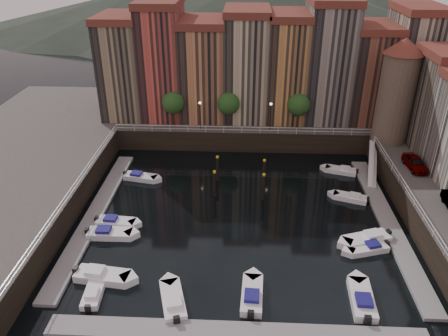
# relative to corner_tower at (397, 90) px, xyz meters

# --- Properties ---
(ground) EXTENTS (200.00, 200.00, 0.00)m
(ground) POSITION_rel_corner_tower_xyz_m (-20.00, -14.50, -10.19)
(ground) COLOR black
(ground) RESTS_ON ground
(quay_far) EXTENTS (80.00, 20.00, 3.00)m
(quay_far) POSITION_rel_corner_tower_xyz_m (-20.00, 11.50, -8.69)
(quay_far) COLOR black
(quay_far) RESTS_ON ground
(dock_left) EXTENTS (2.00, 28.00, 0.35)m
(dock_left) POSITION_rel_corner_tower_xyz_m (-36.20, -15.50, -10.02)
(dock_left) COLOR gray
(dock_left) RESTS_ON ground
(dock_right) EXTENTS (2.00, 28.00, 0.35)m
(dock_right) POSITION_rel_corner_tower_xyz_m (-3.80, -15.50, -10.02)
(dock_right) COLOR gray
(dock_right) RESTS_ON ground
(dock_near) EXTENTS (30.00, 2.00, 0.35)m
(dock_near) POSITION_rel_corner_tower_xyz_m (-20.00, -31.50, -10.02)
(dock_near) COLOR gray
(dock_near) RESTS_ON ground
(mountains) EXTENTS (145.00, 100.00, 18.00)m
(mountains) POSITION_rel_corner_tower_xyz_m (-18.28, 95.50, -2.28)
(mountains) COLOR #2D382D
(mountains) RESTS_ON ground
(far_terrace) EXTENTS (48.70, 10.30, 17.50)m
(far_terrace) POSITION_rel_corner_tower_xyz_m (-16.69, 9.00, 0.76)
(far_terrace) COLOR #8C7859
(far_terrace) RESTS_ON quay_far
(corner_tower) EXTENTS (5.20, 5.20, 13.80)m
(corner_tower) POSITION_rel_corner_tower_xyz_m (0.00, 0.00, 0.00)
(corner_tower) COLOR #6B5B4C
(corner_tower) RESTS_ON quay_right
(promenade_trees) EXTENTS (21.20, 3.20, 5.20)m
(promenade_trees) POSITION_rel_corner_tower_xyz_m (-21.33, 3.70, -3.61)
(promenade_trees) COLOR black
(promenade_trees) RESTS_ON quay_far
(street_lamps) EXTENTS (10.36, 0.36, 4.18)m
(street_lamps) POSITION_rel_corner_tower_xyz_m (-21.00, 2.70, -4.30)
(street_lamps) COLOR black
(street_lamps) RESTS_ON quay_far
(railings) EXTENTS (36.08, 34.04, 0.52)m
(railings) POSITION_rel_corner_tower_xyz_m (-20.00, -9.62, -6.41)
(railings) COLOR white
(railings) RESTS_ON ground
(gangway) EXTENTS (2.78, 8.32, 3.73)m
(gangway) POSITION_rel_corner_tower_xyz_m (-2.90, -4.50, -8.28)
(gangway) COLOR white
(gangway) RESTS_ON ground
(mooring_pilings) EXTENTS (6.30, 4.70, 3.78)m
(mooring_pilings) POSITION_rel_corner_tower_xyz_m (-20.10, -9.24, -8.54)
(mooring_pilings) COLOR black
(mooring_pilings) RESTS_ON ground
(boat_left_0) EXTENTS (5.37, 2.51, 1.21)m
(boat_left_0) POSITION_rel_corner_tower_xyz_m (-32.39, -25.83, -9.79)
(boat_left_0) COLOR white
(boat_left_0) RESTS_ON ground
(boat_left_1) EXTENTS (4.86, 1.77, 1.12)m
(boat_left_1) POSITION_rel_corner_tower_xyz_m (-33.52, -19.44, -9.82)
(boat_left_1) COLOR white
(boat_left_1) RESTS_ON ground
(boat_left_2) EXTENTS (4.53, 1.99, 1.02)m
(boat_left_2) POSITION_rel_corner_tower_xyz_m (-33.45, -17.32, -9.85)
(boat_left_2) COLOR white
(boat_left_2) RESTS_ON ground
(boat_left_4) EXTENTS (4.59, 2.42, 1.03)m
(boat_left_4) POSITION_rel_corner_tower_xyz_m (-32.96, -7.21, -9.85)
(boat_left_4) COLOR white
(boat_left_4) RESTS_ON ground
(boat_right_1) EXTENTS (4.43, 2.67, 0.99)m
(boat_right_1) POSITION_rel_corner_tower_xyz_m (-7.13, -20.57, -9.86)
(boat_right_1) COLOR white
(boat_right_1) RESTS_ON ground
(boat_right_2) EXTENTS (5.27, 3.38, 1.19)m
(boat_right_2) POSITION_rel_corner_tower_xyz_m (-6.87, -19.14, -9.79)
(boat_right_2) COLOR white
(boat_right_2) RESTS_ON ground
(boat_right_3) EXTENTS (4.21, 2.70, 0.95)m
(boat_right_3) POSITION_rel_corner_tower_xyz_m (-6.84, -10.96, -9.87)
(boat_right_3) COLOR white
(boat_right_3) RESTS_ON ground
(boat_right_4) EXTENTS (4.33, 2.61, 0.97)m
(boat_right_4) POSITION_rel_corner_tower_xyz_m (-6.66, -4.12, -9.87)
(boat_right_4) COLOR white
(boat_right_4) RESTS_ON ground
(boat_near_0) EXTENTS (1.75, 4.16, 0.94)m
(boat_near_0) POSITION_rel_corner_tower_xyz_m (-32.44, -27.94, -9.88)
(boat_near_0) COLOR white
(boat_near_0) RESTS_ON ground
(boat_near_1) EXTENTS (3.04, 5.10, 1.14)m
(boat_near_1) POSITION_rel_corner_tower_xyz_m (-25.41, -28.64, -9.81)
(boat_near_1) COLOR white
(boat_near_1) RESTS_ON ground
(boat_near_2) EXTENTS (2.04, 5.00, 1.14)m
(boat_near_2) POSITION_rel_corner_tower_xyz_m (-18.72, -27.68, -9.81)
(boat_near_2) COLOR white
(boat_near_2) RESTS_ON ground
(boat_near_3) EXTENTS (2.14, 5.20, 1.18)m
(boat_near_3) POSITION_rel_corner_tower_xyz_m (-9.39, -27.73, -9.80)
(boat_near_3) COLOR white
(boat_near_3) RESTS_ON ground
(car_a) EXTENTS (2.18, 4.63, 1.53)m
(car_a) POSITION_rel_corner_tower_xyz_m (0.78, -8.44, -6.43)
(car_a) COLOR gray
(car_a) RESTS_ON quay_right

